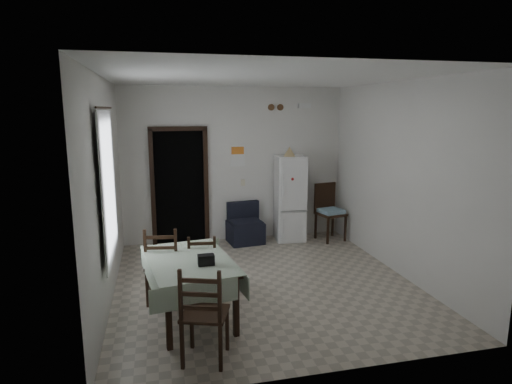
{
  "coord_description": "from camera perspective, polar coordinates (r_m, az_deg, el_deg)",
  "views": [
    {
      "loc": [
        -1.45,
        -5.69,
        2.48
      ],
      "look_at": [
        0.0,
        0.5,
        1.25
      ],
      "focal_mm": 30.0,
      "sensor_mm": 36.0,
      "label": 1
    }
  ],
  "objects": [
    {
      "name": "ground",
      "position": [
        6.37,
        1.05,
        -11.96
      ],
      "size": [
        4.5,
        4.5,
        0.0
      ],
      "primitive_type": "plane",
      "color": "#AA9E8B",
      "rests_on": "ground"
    },
    {
      "name": "wall_right",
      "position": [
        6.78,
        18.57,
        1.65
      ],
      "size": [
        0.02,
        4.5,
        2.9
      ],
      "primitive_type": null,
      "color": "silver",
      "rests_on": "ground"
    },
    {
      "name": "doorway",
      "position": [
        8.27,
        -10.23,
        0.89
      ],
      "size": [
        1.06,
        0.52,
        2.22
      ],
      "color": "black",
      "rests_on": "ground"
    },
    {
      "name": "fridge",
      "position": [
        8.17,
        4.51,
        -0.84
      ],
      "size": [
        0.57,
        0.57,
        1.63
      ],
      "primitive_type": null,
      "rotation": [
        0.0,
        0.0,
        -0.09
      ],
      "color": "white",
      "rests_on": "ground"
    },
    {
      "name": "dining_table",
      "position": [
        5.31,
        -8.78,
        -12.61
      ],
      "size": [
        1.14,
        1.54,
        0.74
      ],
      "primitive_type": null,
      "rotation": [
        0.0,
        0.0,
        0.15
      ],
      "color": "#A6B89D",
      "rests_on": "ground"
    },
    {
      "name": "wall_left",
      "position": [
        5.81,
        -19.39,
        0.13
      ],
      "size": [
        0.02,
        4.5,
        2.9
      ],
      "primitive_type": null,
      "color": "silver",
      "rests_on": "ground"
    },
    {
      "name": "corner_chair",
      "position": [
        8.3,
        9.95,
        -2.71
      ],
      "size": [
        0.56,
        0.56,
        1.09
      ],
      "primitive_type": null,
      "rotation": [
        0.0,
        0.0,
        0.23
      ],
      "color": "black",
      "rests_on": "ground"
    },
    {
      "name": "curtain",
      "position": [
        5.59,
        -19.05,
        0.79
      ],
      "size": [
        0.02,
        1.45,
        1.85
      ],
      "primitive_type": "cube",
      "color": "silver",
      "rests_on": "ground"
    },
    {
      "name": "dining_chair_far_right",
      "position": [
        5.8,
        -7.14,
        -9.67
      ],
      "size": [
        0.43,
        0.43,
        0.89
      ],
      "primitive_type": null,
      "rotation": [
        0.0,
        0.0,
        3.02
      ],
      "color": "black",
      "rests_on": "ground"
    },
    {
      "name": "light_switch",
      "position": [
        8.2,
        -1.75,
        1.26
      ],
      "size": [
        0.08,
        0.02,
        0.12
      ],
      "primitive_type": "cube",
      "color": "beige",
      "rests_on": "ground"
    },
    {
      "name": "dining_chair_near_head",
      "position": [
        4.42,
        -6.83,
        -15.6
      ],
      "size": [
        0.56,
        0.56,
        1.02
      ],
      "primitive_type": null,
      "rotation": [
        0.0,
        0.0,
        2.81
      ],
      "color": "black",
      "rests_on": "ground"
    },
    {
      "name": "curtain_rod",
      "position": [
        5.52,
        -19.57,
        10.55
      ],
      "size": [
        0.02,
        1.6,
        0.02
      ],
      "primitive_type": "cylinder",
      "rotation": [
        1.57,
        0.0,
        0.0
      ],
      "color": "black",
      "rests_on": "ground"
    },
    {
      "name": "ceiling",
      "position": [
        5.88,
        1.15,
        15.05
      ],
      "size": [
        4.2,
        4.5,
        0.02
      ],
      "primitive_type": null,
      "color": "white",
      "rests_on": "ground"
    },
    {
      "name": "tan_cone",
      "position": [
        7.93,
        4.49,
        5.41
      ],
      "size": [
        0.23,
        0.23,
        0.18
      ],
      "primitive_type": "cone",
      "rotation": [
        0.0,
        0.0,
        -0.08
      ],
      "color": "tan",
      "rests_on": "fridge"
    },
    {
      "name": "emergency_light",
      "position": [
        8.38,
        6.46,
        11.36
      ],
      "size": [
        0.25,
        0.07,
        0.09
      ],
      "primitive_type": "cube",
      "color": "white",
      "rests_on": "ground"
    },
    {
      "name": "wall_front",
      "position": [
        3.87,
        9.38,
        -4.62
      ],
      "size": [
        4.2,
        0.02,
        2.9
      ],
      "primitive_type": null,
      "color": "silver",
      "rests_on": "ground"
    },
    {
      "name": "wall_back",
      "position": [
        8.13,
        -2.82,
        3.66
      ],
      "size": [
        4.2,
        0.02,
        2.9
      ],
      "primitive_type": null,
      "color": "silver",
      "rests_on": "ground"
    },
    {
      "name": "dining_chair_far_left",
      "position": [
        5.76,
        -12.21,
        -9.27
      ],
      "size": [
        0.51,
        0.51,
        1.02
      ],
      "primitive_type": null,
      "rotation": [
        0.0,
        0.0,
        2.97
      ],
      "color": "black",
      "rests_on": "ground"
    },
    {
      "name": "window_recess",
      "position": [
        5.61,
        -20.17,
        0.74
      ],
      "size": [
        0.1,
        1.2,
        1.6
      ],
      "primitive_type": "cube",
      "color": "silver",
      "rests_on": "ground"
    },
    {
      "name": "navy_seat",
      "position": [
        8.06,
        -1.44,
        -4.19
      ],
      "size": [
        0.69,
        0.67,
        0.75
      ],
      "primitive_type": null,
      "rotation": [
        0.0,
        0.0,
        0.12
      ],
      "color": "black",
      "rests_on": "ground"
    },
    {
      "name": "calendar_image",
      "position": [
        8.09,
        -2.47,
        5.56
      ],
      "size": [
        0.24,
        0.01,
        0.14
      ],
      "primitive_type": "cube",
      "color": "orange",
      "rests_on": "ground"
    },
    {
      "name": "vent_right",
      "position": [
        8.26,
        3.26,
        11.21
      ],
      "size": [
        0.12,
        0.03,
        0.12
      ],
      "primitive_type": "cylinder",
      "rotation": [
        1.57,
        0.0,
        0.0
      ],
      "color": "brown",
      "rests_on": "ground"
    },
    {
      "name": "calendar",
      "position": [
        8.11,
        -2.47,
        4.86
      ],
      "size": [
        0.28,
        0.02,
        0.4
      ],
      "primitive_type": "cube",
      "color": "white",
      "rests_on": "ground"
    },
    {
      "name": "black_bag",
      "position": [
        4.95,
        -6.67,
        -8.97
      ],
      "size": [
        0.19,
        0.11,
        0.12
      ],
      "primitive_type": "cube",
      "rotation": [
        0.0,
        0.0,
        0.01
      ],
      "color": "black",
      "rests_on": "dining_table"
    },
    {
      "name": "vent_left",
      "position": [
        8.21,
        2.03,
        11.23
      ],
      "size": [
        0.12,
        0.03,
        0.12
      ],
      "primitive_type": "cylinder",
      "rotation": [
        1.57,
        0.0,
        0.0
      ],
      "color": "brown",
      "rests_on": "ground"
    }
  ]
}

